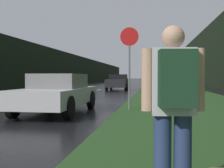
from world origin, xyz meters
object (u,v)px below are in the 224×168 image
(car_passing_near, at_px, (58,93))
(car_passing_far, at_px, (118,82))
(stop_sign, at_px, (129,60))
(hitchhiker_with_backpack, at_px, (174,103))

(car_passing_near, bearing_deg, car_passing_far, -90.00)
(car_passing_far, bearing_deg, car_passing_near, 90.00)
(car_passing_near, distance_m, car_passing_far, 17.41)
(car_passing_near, xyz_separation_m, car_passing_far, (-0.00, 17.41, 0.07))
(stop_sign, relative_size, car_passing_far, 0.69)
(hitchhiker_with_backpack, bearing_deg, car_passing_far, 91.51)
(hitchhiker_with_backpack, distance_m, car_passing_near, 7.66)
(hitchhiker_with_backpack, relative_size, car_passing_far, 0.39)
(hitchhiker_with_backpack, bearing_deg, car_passing_near, 110.70)
(hitchhiker_with_backpack, xyz_separation_m, car_passing_near, (-3.53, 6.79, -0.30))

